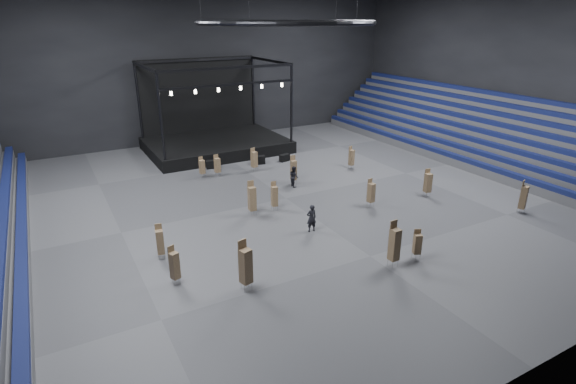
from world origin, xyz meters
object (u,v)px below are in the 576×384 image
chair_stack_13 (274,196)px  crew_member (294,176)px  flight_case_right (285,158)px  chair_stack_10 (252,198)px  flight_case_left (212,164)px  chair_stack_4 (160,241)px  chair_stack_1 (523,197)px  chair_stack_2 (294,170)px  chair_stack_6 (351,157)px  chair_stack_12 (394,244)px  chair_stack_9 (428,182)px  man_center (311,218)px  flight_case_mid (259,160)px  chair_stack_11 (417,243)px  chair_stack_7 (202,167)px  chair_stack_3 (371,192)px  chair_stack_0 (245,265)px  chair_stack_5 (254,159)px  chair_stack_14 (217,165)px  chair_stack_8 (174,265)px  stage (213,136)px

chair_stack_13 → crew_member: 5.22m
flight_case_right → chair_stack_10: 13.24m
flight_case_left → chair_stack_4: (-8.54, -14.74, 0.76)m
chair_stack_1 → chair_stack_13: bearing=127.9°
chair_stack_2 → chair_stack_6: bearing=17.3°
chair_stack_6 → chair_stack_12: size_ratio=0.77×
chair_stack_9 → man_center: size_ratio=1.19×
chair_stack_4 → chair_stack_9: (20.99, -0.33, 0.05)m
flight_case_right → flight_case_mid: bearing=170.7°
chair_stack_11 → man_center: (-3.53, 6.09, -0.04)m
chair_stack_7 → chair_stack_10: bearing=-97.1°
flight_case_mid → chair_stack_13: size_ratio=0.53×
flight_case_mid → chair_stack_3: (2.85, -13.56, 0.75)m
flight_case_left → chair_stack_6: 13.11m
flight_case_left → flight_case_right: size_ratio=1.10×
flight_case_right → chair_stack_13: (-6.43, -10.26, 0.80)m
chair_stack_2 → chair_stack_11: size_ratio=1.35×
chair_stack_0 → crew_member: 15.63m
chair_stack_5 → man_center: bearing=-110.2°
flight_case_mid → man_center: 15.35m
flight_case_mid → chair_stack_4: 18.94m
flight_case_right → chair_stack_13: chair_stack_13 is taller
chair_stack_9 → crew_member: 10.79m
chair_stack_2 → chair_stack_14: 7.08m
chair_stack_6 → chair_stack_8: 22.93m
chair_stack_5 → chair_stack_13: size_ratio=0.98×
chair_stack_3 → chair_stack_9: bearing=-14.4°
chair_stack_1 → chair_stack_4: (-24.63, 6.04, -0.13)m
flight_case_right → chair_stack_0: size_ratio=0.36×
chair_stack_4 → chair_stack_14: (8.18, 12.35, -0.09)m
chair_stack_3 → chair_stack_13: chair_stack_13 is taller
chair_stack_6 → chair_stack_14: chair_stack_6 is taller
stage → flight_case_mid: (1.95, -7.15, -1.05)m
chair_stack_2 → crew_member: (-0.26, -0.53, -0.40)m
chair_stack_13 → crew_member: chair_stack_13 is taller
chair_stack_0 → chair_stack_6: bearing=24.7°
chair_stack_4 → chair_stack_5: size_ratio=1.01×
chair_stack_0 → chair_stack_10: (4.25, 8.46, -0.13)m
flight_case_mid → chair_stack_8: chair_stack_8 is taller
chair_stack_4 → chair_stack_11: size_ratio=1.19×
chair_stack_13 → chair_stack_14: 9.29m
chair_stack_2 → chair_stack_13: bearing=-124.7°
chair_stack_5 → chair_stack_11: chair_stack_5 is taller
chair_stack_7 → chair_stack_13: (2.26, -9.61, 0.15)m
flight_case_left → chair_stack_14: size_ratio=0.58×
chair_stack_13 → crew_member: (3.73, 3.65, -0.26)m
flight_case_left → chair_stack_1: 26.30m
flight_case_right → chair_stack_2: bearing=-111.8°
chair_stack_3 → chair_stack_7: bearing=117.5°
chair_stack_6 → chair_stack_12: chair_stack_12 is taller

